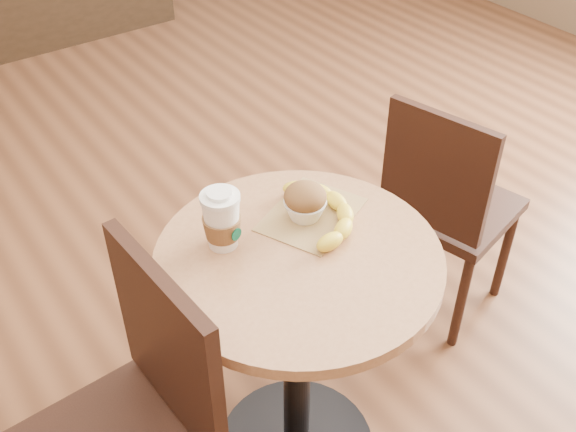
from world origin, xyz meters
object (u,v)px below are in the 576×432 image
Objects in this scene: cafe_table at (298,329)px; coffee_cup at (222,222)px; muffin at (305,202)px; chair_right at (446,205)px; banana at (321,210)px.

cafe_table is 0.35m from coffee_cup.
coffee_cup is 0.21m from muffin.
chair_right is 0.72m from muffin.
cafe_table is at bearing -126.84° from banana.
chair_right reaches higher than cafe_table.
muffin reaches higher than cafe_table.
cafe_table is 5.18× the size of coffee_cup.
banana is (-0.59, -0.11, 0.32)m from chair_right.
cafe_table is 0.30m from banana.
chair_right is at bearing -11.33° from coffee_cup.
muffin is at bearing -24.00° from coffee_cup.
chair_right is 5.63× the size of coffee_cup.
coffee_cup is 0.53× the size of banana.
banana is (0.03, -0.02, -0.03)m from muffin.
muffin is (0.09, 0.09, 0.29)m from cafe_table.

